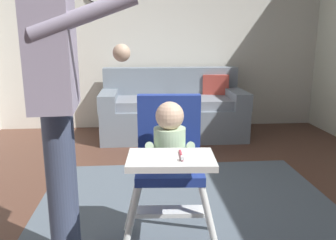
# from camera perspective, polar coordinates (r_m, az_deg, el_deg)

# --- Properties ---
(ground) EXTENTS (6.06, 6.85, 0.10)m
(ground) POSITION_cam_1_polar(r_m,az_deg,el_deg) (2.59, 2.53, -16.68)
(ground) COLOR #513327
(wall_far) EXTENTS (5.26, 0.06, 2.76)m
(wall_far) POSITION_cam_1_polar(r_m,az_deg,el_deg) (4.88, -1.37, 14.98)
(wall_far) COLOR silver
(wall_far) RESTS_ON ground
(area_rug) EXTENTS (2.27, 2.58, 0.01)m
(area_rug) POSITION_cam_1_polar(r_m,az_deg,el_deg) (2.37, 4.60, -18.20)
(area_rug) COLOR #505B68
(area_rug) RESTS_ON ground
(couch) EXTENTS (1.80, 0.86, 0.86)m
(couch) POSITION_cam_1_polar(r_m,az_deg,el_deg) (4.47, 0.83, 1.62)
(couch) COLOR slate
(couch) RESTS_ON ground
(high_chair) EXTENTS (0.65, 0.75, 0.94)m
(high_chair) POSITION_cam_1_polar(r_m,az_deg,el_deg) (1.89, 0.25, -5.19)
(high_chair) COLOR white
(high_chair) RESTS_ON ground
(adult_standing) EXTENTS (0.54, 0.50, 1.67)m
(adult_standing) POSITION_cam_1_polar(r_m,az_deg,el_deg) (1.81, -17.79, 3.20)
(adult_standing) COLOR #3F4862
(adult_standing) RESTS_ON ground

